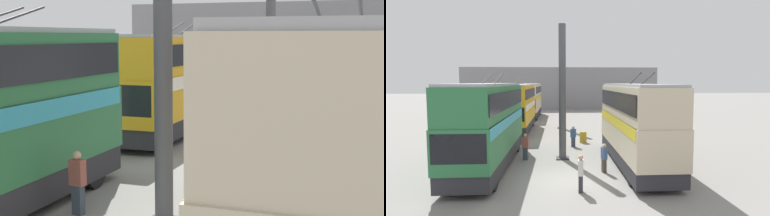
# 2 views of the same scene
# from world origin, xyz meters

# --- Properties ---
(depot_back_wall) EXTENTS (0.50, 36.00, 7.75)m
(depot_back_wall) POSITION_xyz_m (39.97, 0.00, 3.87)
(depot_back_wall) COLOR gray
(depot_back_wall) RESTS_ON ground_plane
(support_column_near) EXTENTS (0.84, 0.84, 8.76)m
(support_column_near) POSITION_xyz_m (4.42, 0.00, 4.26)
(support_column_near) COLOR #4C4C51
(support_column_near) RESTS_ON ground_plane
(support_column_far) EXTENTS (0.84, 0.84, 8.76)m
(support_column_far) POSITION_xyz_m (17.64, 0.00, 4.26)
(support_column_far) COLOR #4C4C51
(support_column_far) RESTS_ON ground_plane
(bus_left_far) EXTENTS (10.59, 2.54, 5.56)m
(bus_left_far) POSITION_xyz_m (2.69, -4.36, 2.80)
(bus_left_far) COLOR black
(bus_left_far) RESTS_ON ground_plane
(bus_right_mid) EXTENTS (10.02, 2.54, 5.43)m
(bus_right_mid) POSITION_xyz_m (15.89, 4.36, 2.75)
(bus_right_mid) COLOR black
(bus_right_mid) RESTS_ON ground_plane
(bus_right_far) EXTENTS (10.48, 2.54, 5.46)m
(bus_right_far) POSITION_xyz_m (28.22, 4.36, 2.77)
(bus_right_far) COLOR black
(bus_right_far) RESTS_ON ground_plane
(person_aisle_midway) EXTENTS (0.32, 0.46, 1.64)m
(person_aisle_midway) POSITION_xyz_m (8.03, -0.87, 0.86)
(person_aisle_midway) COLOR #384251
(person_aisle_midway) RESTS_ON ground_plane
(person_by_right_row) EXTENTS (0.31, 0.46, 1.73)m
(person_by_right_row) POSITION_xyz_m (4.27, 2.42, 0.92)
(person_by_right_row) COLOR #384251
(person_by_right_row) RESTS_ON ground_plane
(oil_drum) EXTENTS (0.61, 0.61, 0.92)m
(oil_drum) POSITION_xyz_m (9.61, -1.78, 0.46)
(oil_drum) COLOR #B28E23
(oil_drum) RESTS_ON ground_plane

